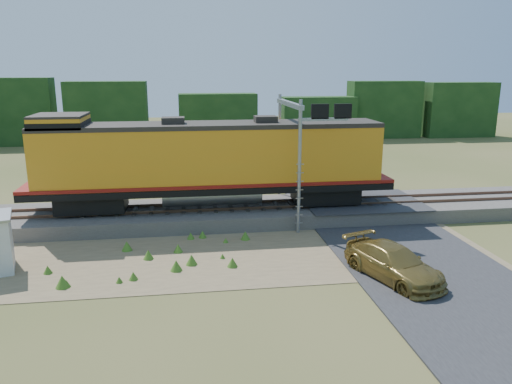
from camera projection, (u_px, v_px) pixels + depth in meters
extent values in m
plane|color=#475123|center=(261.00, 257.00, 23.51)|extent=(140.00, 140.00, 0.00)
cube|color=slate|center=(246.00, 213.00, 29.17)|extent=(70.00, 5.00, 0.80)
cube|color=brown|center=(247.00, 208.00, 28.37)|extent=(70.00, 0.10, 0.16)
cube|color=brown|center=(244.00, 202.00, 29.75)|extent=(70.00, 0.10, 0.16)
cube|color=#8C7754|center=(218.00, 255.00, 23.71)|extent=(26.00, 8.00, 0.03)
cube|color=#38383A|center=(361.00, 201.00, 30.04)|extent=(7.00, 5.20, 0.06)
cube|color=#38383A|center=(300.00, 165.00, 45.59)|extent=(7.00, 24.00, 0.08)
cube|color=#153513|center=(213.00, 115.00, 59.22)|extent=(36.00, 3.00, 6.50)
cube|color=black|center=(92.00, 202.00, 27.74)|extent=(3.70, 2.36, 0.92)
cube|color=black|center=(325.00, 193.00, 29.58)|extent=(3.70, 2.36, 0.92)
cube|color=black|center=(212.00, 186.00, 28.50)|extent=(20.55, 3.08, 0.37)
cylinder|color=gray|center=(212.00, 195.00, 28.62)|extent=(5.65, 1.23, 1.23)
cube|color=orange|center=(211.00, 156.00, 28.07)|extent=(19.01, 2.98, 3.18)
cube|color=maroon|center=(212.00, 181.00, 28.43)|extent=(20.55, 3.13, 0.18)
cube|color=#28231E|center=(211.00, 125.00, 27.66)|extent=(19.01, 3.03, 0.25)
cube|color=orange|center=(60.00, 123.00, 26.49)|extent=(2.67, 2.98, 0.72)
cube|color=#28231E|center=(59.00, 116.00, 26.40)|extent=(2.67, 3.03, 0.12)
cube|color=black|center=(60.00, 124.00, 26.51)|extent=(2.72, 3.03, 0.36)
cube|color=maroon|center=(34.00, 167.00, 26.84)|extent=(0.10, 2.05, 1.23)
cube|color=#28231E|center=(173.00, 121.00, 27.32)|extent=(1.23, 1.03, 0.46)
cube|color=#28231E|center=(266.00, 120.00, 28.03)|extent=(1.23, 1.03, 0.46)
cylinder|color=gray|center=(299.00, 168.00, 26.07)|extent=(0.18, 0.18, 7.09)
cylinder|color=gray|center=(279.00, 151.00, 31.45)|extent=(0.18, 0.18, 7.09)
cube|color=gray|center=(289.00, 104.00, 28.00)|extent=(0.25, 6.20, 0.25)
cube|color=gray|center=(324.00, 119.00, 25.62)|extent=(2.63, 0.15, 0.15)
cube|color=black|center=(320.00, 111.00, 25.50)|extent=(0.91, 0.15, 0.76)
cube|color=black|center=(343.00, 111.00, 25.67)|extent=(0.91, 0.15, 0.76)
imported|color=olive|center=(393.00, 263.00, 20.88)|extent=(3.53, 5.28, 1.42)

